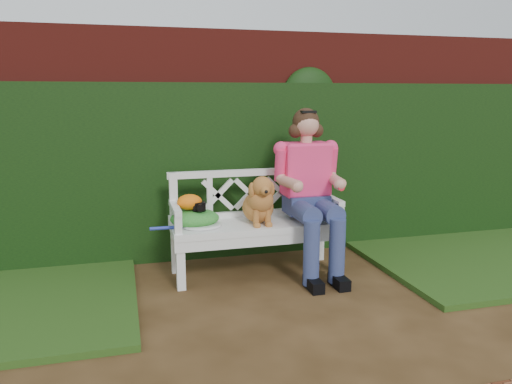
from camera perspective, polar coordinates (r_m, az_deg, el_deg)
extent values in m
plane|color=#35220F|center=(3.65, 5.08, -14.84)|extent=(60.00, 60.00, 0.00)
cube|color=maroon|center=(5.13, -2.07, 5.61)|extent=(10.00, 0.30, 2.20)
cube|color=#17360D|center=(4.95, -1.47, 2.48)|extent=(10.00, 0.18, 1.70)
cube|color=black|center=(5.56, 25.67, -6.39)|extent=(2.60, 2.00, 0.05)
cube|color=black|center=(4.26, -6.50, -1.62)|extent=(0.11, 0.09, 0.07)
ellipsoid|color=orange|center=(4.28, -7.61, -1.15)|extent=(0.22, 0.17, 0.14)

